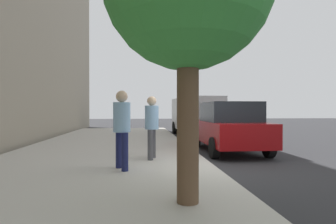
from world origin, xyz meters
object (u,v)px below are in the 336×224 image
pedestrian_bystander (122,123)px  parked_van_far (195,114)px  pedestrian_at_meter (152,122)px  parked_sedan_near (228,127)px  parking_meter (181,122)px

pedestrian_bystander → parked_van_far: 10.09m
pedestrian_at_meter → parked_sedan_near: (2.09, -2.83, -0.26)m
pedestrian_bystander → parked_van_far: parked_van_far is taller
parking_meter → pedestrian_bystander: 1.98m
parked_sedan_near → parked_van_far: (6.05, -0.00, 0.36)m
parked_van_far → pedestrian_bystander: bearing=159.3°
parking_meter → parked_van_far: (8.18, -2.03, 0.09)m
pedestrian_at_meter → pedestrian_bystander: 1.49m
parked_sedan_near → parked_van_far: parked_van_far is taller
pedestrian_bystander → parked_van_far: bearing=45.8°
pedestrian_at_meter → pedestrian_bystander: bearing=-105.9°
pedestrian_bystander → parked_sedan_near: pedestrian_bystander is taller
pedestrian_bystander → parked_van_far: (9.44, -3.56, 0.05)m
parking_meter → parked_van_far: 8.43m
parking_meter → pedestrian_at_meter: (0.04, 0.80, -0.01)m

